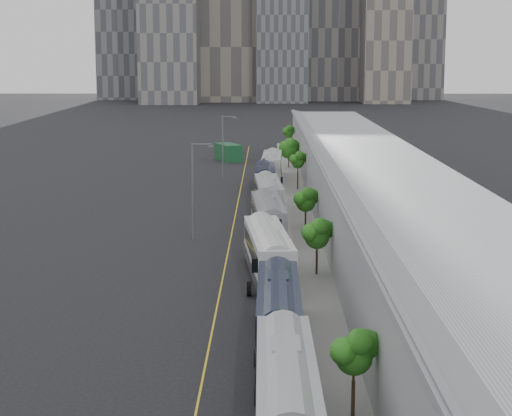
{
  "coord_description": "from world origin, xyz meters",
  "views": [
    {
      "loc": [
        1.85,
        -31.34,
        16.72
      ],
      "look_at": [
        0.91,
        47.6,
        3.0
      ],
      "focal_mm": 60.0,
      "sensor_mm": 36.0,
      "label": 1
    }
  ],
  "objects_px": {
    "bus_4": "(268,198)",
    "street_lamp_far": "(224,143)",
    "bus_2": "(268,257)",
    "bus_0": "(286,402)",
    "shipping_container": "(228,152)",
    "suv": "(232,149)",
    "bus_6": "(272,168)",
    "bus_5": "(265,180)",
    "street_lamp_near": "(195,185)",
    "bus_1": "(278,315)",
    "bus_3": "(268,221)"
  },
  "relations": [
    {
      "from": "bus_4",
      "to": "bus_5",
      "type": "distance_m",
      "value": 15.35
    },
    {
      "from": "bus_0",
      "to": "bus_6",
      "type": "xyz_separation_m",
      "value": [
        -0.11,
        83.86,
        -0.03
      ]
    },
    {
      "from": "bus_4",
      "to": "bus_2",
      "type": "bearing_deg",
      "value": -93.34
    },
    {
      "from": "bus_0",
      "to": "bus_5",
      "type": "bearing_deg",
      "value": 90.47
    },
    {
      "from": "bus_2",
      "to": "street_lamp_far",
      "type": "height_order",
      "value": "street_lamp_far"
    },
    {
      "from": "bus_2",
      "to": "street_lamp_near",
      "type": "distance_m",
      "value": 16.15
    },
    {
      "from": "bus_1",
      "to": "street_lamp_far",
      "type": "xyz_separation_m",
      "value": [
        -6.65,
        69.36,
        3.65
      ]
    },
    {
      "from": "bus_1",
      "to": "shipping_container",
      "type": "bearing_deg",
      "value": 94.78
    },
    {
      "from": "bus_1",
      "to": "suv",
      "type": "relative_size",
      "value": 2.2
    },
    {
      "from": "bus_3",
      "to": "street_lamp_near",
      "type": "xyz_separation_m",
      "value": [
        -6.85,
        -1.17,
        3.65
      ]
    },
    {
      "from": "street_lamp_far",
      "to": "shipping_container",
      "type": "xyz_separation_m",
      "value": [
        -0.49,
        23.59,
        -3.8
      ]
    },
    {
      "from": "bus_0",
      "to": "bus_2",
      "type": "relative_size",
      "value": 0.95
    },
    {
      "from": "bus_5",
      "to": "shipping_container",
      "type": "xyz_separation_m",
      "value": [
        -6.2,
        33.32,
        -0.07
      ]
    },
    {
      "from": "bus_6",
      "to": "bus_0",
      "type": "bearing_deg",
      "value": -88.27
    },
    {
      "from": "bus_1",
      "to": "bus_3",
      "type": "xyz_separation_m",
      "value": [
        -0.55,
        30.13,
        0.05
      ]
    },
    {
      "from": "street_lamp_near",
      "to": "street_lamp_far",
      "type": "xyz_separation_m",
      "value": [
        0.76,
        40.4,
        -0.04
      ]
    },
    {
      "from": "bus_5",
      "to": "street_lamp_far",
      "type": "xyz_separation_m",
      "value": [
        -5.71,
        9.73,
        3.73
      ]
    },
    {
      "from": "bus_0",
      "to": "suv",
      "type": "relative_size",
      "value": 2.31
    },
    {
      "from": "bus_1",
      "to": "bus_5",
      "type": "xyz_separation_m",
      "value": [
        -0.93,
        59.63,
        -0.08
      ]
    },
    {
      "from": "bus_2",
      "to": "bus_5",
      "type": "relative_size",
      "value": 1.16
    },
    {
      "from": "bus_5",
      "to": "street_lamp_near",
      "type": "distance_m",
      "value": 31.57
    },
    {
      "from": "bus_1",
      "to": "street_lamp_near",
      "type": "height_order",
      "value": "street_lamp_near"
    },
    {
      "from": "street_lamp_near",
      "to": "shipping_container",
      "type": "height_order",
      "value": "street_lamp_near"
    },
    {
      "from": "bus_4",
      "to": "street_lamp_far",
      "type": "relative_size",
      "value": 1.44
    },
    {
      "from": "street_lamp_far",
      "to": "bus_2",
      "type": "bearing_deg",
      "value": -83.67
    },
    {
      "from": "bus_2",
      "to": "street_lamp_near",
      "type": "xyz_separation_m",
      "value": [
        -6.82,
        14.2,
        3.56
      ]
    },
    {
      "from": "bus_4",
      "to": "shipping_container",
      "type": "distance_m",
      "value": 49.12
    },
    {
      "from": "bus_2",
      "to": "bus_6",
      "type": "distance_m",
      "value": 55.75
    },
    {
      "from": "bus_1",
      "to": "street_lamp_far",
      "type": "bearing_deg",
      "value": 95.86
    },
    {
      "from": "street_lamp_near",
      "to": "bus_6",
      "type": "bearing_deg",
      "value": 79.82
    },
    {
      "from": "street_lamp_near",
      "to": "bus_3",
      "type": "bearing_deg",
      "value": 9.7
    },
    {
      "from": "bus_4",
      "to": "bus_5",
      "type": "xyz_separation_m",
      "value": [
        -0.44,
        15.35,
        -0.11
      ]
    },
    {
      "from": "bus_2",
      "to": "street_lamp_far",
      "type": "xyz_separation_m",
      "value": [
        -6.06,
        54.6,
        3.52
      ]
    },
    {
      "from": "bus_3",
      "to": "street_lamp_far",
      "type": "bearing_deg",
      "value": 95.14
    },
    {
      "from": "street_lamp_far",
      "to": "shipping_container",
      "type": "relative_size",
      "value": 1.47
    },
    {
      "from": "street_lamp_far",
      "to": "shipping_container",
      "type": "bearing_deg",
      "value": 91.2
    },
    {
      "from": "bus_1",
      "to": "street_lamp_near",
      "type": "distance_m",
      "value": 30.12
    },
    {
      "from": "bus_3",
      "to": "bus_6",
      "type": "xyz_separation_m",
      "value": [
        0.61,
        40.38,
        -0.0
      ]
    },
    {
      "from": "bus_6",
      "to": "street_lamp_far",
      "type": "relative_size",
      "value": 1.45
    },
    {
      "from": "bus_6",
      "to": "suv",
      "type": "distance_m",
      "value": 35.45
    },
    {
      "from": "bus_1",
      "to": "bus_4",
      "type": "bearing_deg",
      "value": 91.03
    },
    {
      "from": "suv",
      "to": "bus_3",
      "type": "bearing_deg",
      "value": -106.75
    },
    {
      "from": "bus_1",
      "to": "bus_2",
      "type": "bearing_deg",
      "value": 92.67
    },
    {
      "from": "bus_3",
      "to": "suv",
      "type": "distance_m",
      "value": 75.38
    },
    {
      "from": "bus_2",
      "to": "bus_5",
      "type": "bearing_deg",
      "value": 84.93
    },
    {
      "from": "bus_0",
      "to": "shipping_container",
      "type": "bearing_deg",
      "value": 93.54
    },
    {
      "from": "bus_2",
      "to": "suv",
      "type": "bearing_deg",
      "value": 88.58
    },
    {
      "from": "suv",
      "to": "street_lamp_far",
      "type": "bearing_deg",
      "value": -111.04
    },
    {
      "from": "bus_5",
      "to": "street_lamp_far",
      "type": "distance_m",
      "value": 11.88
    },
    {
      "from": "bus_3",
      "to": "bus_6",
      "type": "relative_size",
      "value": 1.01
    }
  ]
}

